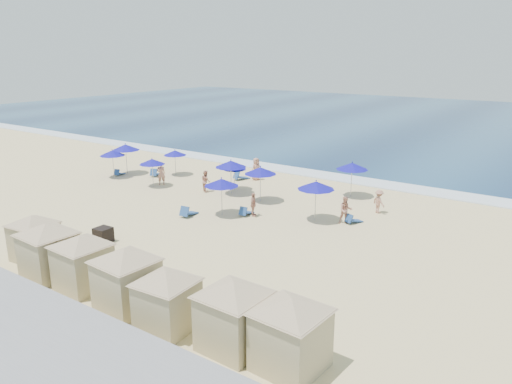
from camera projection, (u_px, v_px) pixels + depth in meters
ground at (193, 221)px, 31.53m from camera, size 160.00×160.00×0.00m
ocean at (439, 123)px, 74.86m from camera, size 160.00×80.00×0.06m
surf_line at (312, 173)px, 43.73m from camera, size 160.00×2.50×0.08m
trash_bin at (103, 235)px, 28.00m from camera, size 0.88×0.88×0.85m
cabana_0 at (34, 232)px, 25.45m from camera, size 4.16×4.16×2.62m
cabana_1 at (48, 243)px, 23.44m from camera, size 4.67×4.67×2.94m
cabana_2 at (82, 255)px, 22.25m from camera, size 4.49×4.49×2.82m
cabana_3 at (126, 271)px, 20.48m from camera, size 4.67×4.67×2.93m
cabana_4 at (167, 292)px, 18.97m from camera, size 4.29×4.29×2.70m
cabana_5 at (234, 306)px, 17.69m from camera, size 4.63×4.63×2.91m
cabana_6 at (291, 324)px, 16.53m from camera, size 4.61×4.61×2.90m
umbrella_0 at (112, 153)px, 42.00m from camera, size 2.13×2.13×2.43m
umbrella_1 at (126, 147)px, 43.10m from camera, size 2.40×2.40×2.73m
umbrella_2 at (175, 153)px, 42.85m from camera, size 1.98×1.98×2.25m
umbrella_3 at (152, 162)px, 39.18m from camera, size 2.04×2.04×2.32m
umbrella_4 at (234, 167)px, 38.24m from camera, size 1.84×1.84×2.09m
umbrella_5 at (231, 164)px, 36.97m from camera, size 2.35×2.35×2.67m
umbrella_6 at (260, 171)px, 35.12m from camera, size 2.29×2.29×2.61m
umbrella_7 at (221, 182)px, 32.17m from camera, size 2.24×2.24×2.55m
umbrella_8 at (352, 166)px, 36.30m from camera, size 2.34×2.34×2.66m
umbrella_9 at (316, 185)px, 31.07m from camera, size 2.35×2.35×2.67m
beach_chair_0 at (119, 173)px, 43.13m from camera, size 0.78×1.20×0.61m
beach_chair_1 at (155, 173)px, 42.88m from camera, size 1.06×1.44×0.72m
beach_chair_2 at (240, 177)px, 41.67m from camera, size 1.03×1.53×0.77m
beach_chair_3 at (188, 212)px, 32.44m from camera, size 0.80×1.46×0.77m
beach_chair_4 at (246, 212)px, 32.64m from camera, size 0.64×1.24×0.66m
beach_chair_5 at (353, 220)px, 31.15m from camera, size 0.94×1.27×0.64m
beachgoer_0 at (161, 174)px, 39.94m from camera, size 0.75×0.81×1.85m
beachgoer_1 at (206, 181)px, 38.05m from camera, size 1.01×0.95×1.64m
beachgoer_2 at (253, 205)px, 32.34m from camera, size 0.72×1.00×1.57m
beachgoer_3 at (379, 201)px, 32.96m from camera, size 1.19×1.03×1.60m
beachgoer_4 at (256, 169)px, 41.45m from camera, size 0.81×1.04×1.87m
beachgoer_5 at (346, 210)px, 30.95m from camera, size 1.06×1.03×1.73m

